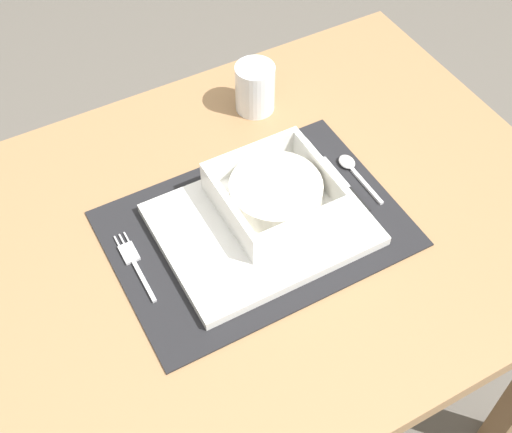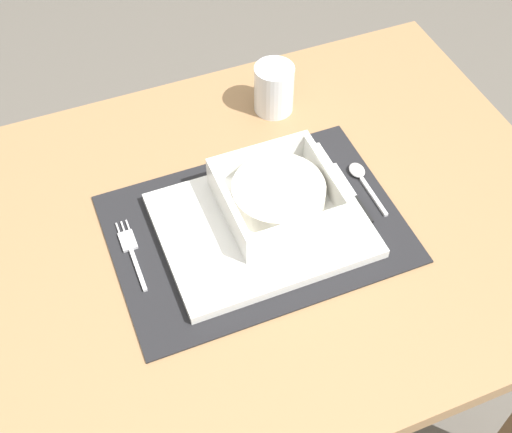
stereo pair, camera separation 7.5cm
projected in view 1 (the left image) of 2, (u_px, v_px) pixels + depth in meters
The scene contains 9 objects.
ground_plane at pixel (263, 409), 1.58m from camera, with size 6.00×6.00×0.00m, color #59544C.
dining_table at pixel (266, 259), 1.11m from camera, with size 0.94×0.72×0.70m.
placemat at pixel (256, 228), 1.02m from camera, with size 0.43×0.31×0.00m, color black.
serving_plate at pixel (262, 224), 1.01m from camera, with size 0.30×0.24×0.02m, color white.
porridge_bowl at pixel (276, 194), 1.01m from camera, with size 0.17×0.17×0.05m.
fork at pixel (133, 261), 0.97m from camera, with size 0.02×0.13×0.00m.
spoon at pixel (351, 167), 1.09m from camera, with size 0.02×0.11×0.01m.
butter_knife at pixel (347, 188), 1.06m from camera, with size 0.01×0.13×0.01m.
drinking_glass at pixel (255, 90), 1.16m from camera, with size 0.07×0.07×0.09m.
Camera 1 is at (-0.32, -0.56, 1.51)m, focal length 47.51 mm.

